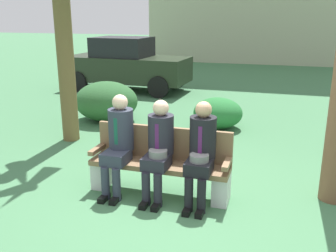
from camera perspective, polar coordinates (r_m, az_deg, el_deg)
name	(u,v)px	position (r m, az deg, el deg)	size (l,w,h in m)	color
ground_plane	(175,204)	(5.02, 1.08, -11.62)	(80.00, 80.00, 0.00)	#40734A
park_bench	(161,163)	(5.17, -1.12, -5.59)	(1.90, 0.44, 0.90)	brown
seated_man_left	(119,139)	(5.14, -7.41, -1.97)	(0.34, 0.72, 1.34)	#2D3342
seated_man_middle	(159,145)	(4.94, -1.39, -2.88)	(0.34, 0.72, 1.31)	#23232D
seated_man_right	(201,149)	(4.80, 4.99, -3.41)	(0.34, 0.72, 1.33)	black
shrub_near_bench	(218,113)	(8.21, 7.49, 1.95)	(1.05, 0.96, 0.66)	#266F33
shrub_mid_lawn	(106,101)	(8.82, -9.24, 3.70)	(1.44, 1.32, 0.90)	#2A592D
parked_car_near	(126,64)	(12.30, -6.29, 9.21)	(3.98, 1.87, 1.68)	#232D1E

